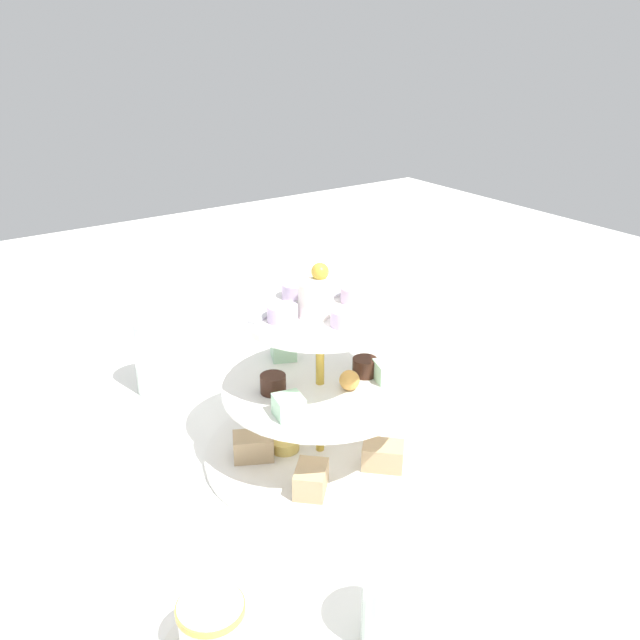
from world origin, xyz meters
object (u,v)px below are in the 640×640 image
Objects in this scene: water_glass_short_left at (399,609)px; butter_knife_left at (413,349)px; tiered_serving_stand at (320,402)px; water_glass_tall_right at (159,355)px; butter_knife_right at (30,538)px; teacup_with_saucer at (212,628)px.

butter_knife_left is at bearing -132.92° from water_glass_short_left.
butter_knife_left is at bearing -151.33° from tiered_serving_stand.
water_glass_tall_right is 0.54m from water_glass_short_left.
water_glass_short_left is 0.44× the size of butter_knife_left.
water_glass_short_left is at bearing 37.91° from butter_knife_right.
tiered_serving_stand is 0.35m from butter_knife_right.
tiered_serving_stand is at bearing 94.19° from butter_knife_left.
tiered_serving_stand is 1.67× the size of butter_knife_left.
butter_knife_left is (-0.40, -0.43, -0.04)m from water_glass_short_left.
water_glass_short_left is at bearing 88.85° from water_glass_tall_right.
tiered_serving_stand reaches higher than teacup_with_saucer.
water_glass_short_left is at bearing 148.30° from teacup_with_saucer.
tiered_serving_stand is at bearing -111.13° from water_glass_short_left.
butter_knife_left is at bearing 164.19° from water_glass_tall_right.
tiered_serving_stand reaches higher than water_glass_short_left.
tiered_serving_stand is 0.35m from butter_knife_left.
water_glass_tall_right is at bearing 134.85° from butter_knife_right.
water_glass_short_left is 0.59m from butter_knife_left.
water_glass_tall_right is (0.09, -0.27, -0.02)m from tiered_serving_stand.
tiered_serving_stand is 0.31m from teacup_with_saucer.
water_glass_tall_right is 1.23× the size of teacup_with_saucer.
water_glass_short_left reaches higher than butter_knife_left.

